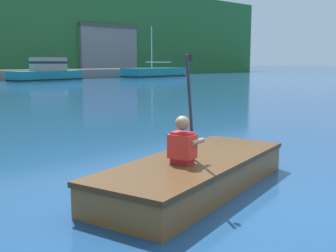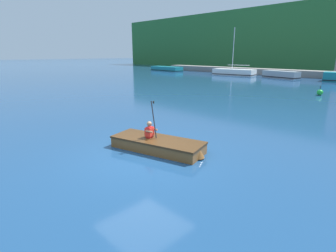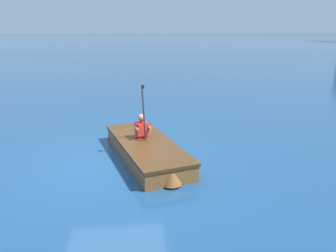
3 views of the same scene
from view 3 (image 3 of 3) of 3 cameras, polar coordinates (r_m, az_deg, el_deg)
ground_plane at (r=7.42m, az=-9.85°, el=-6.20°), size 300.00×300.00×0.00m
rowboat_foreground at (r=7.45m, az=-3.70°, el=-4.04°), size 3.35×1.92×0.39m
person_paddler at (r=7.62m, az=-4.59°, el=-0.18°), size 0.42×0.41×1.27m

